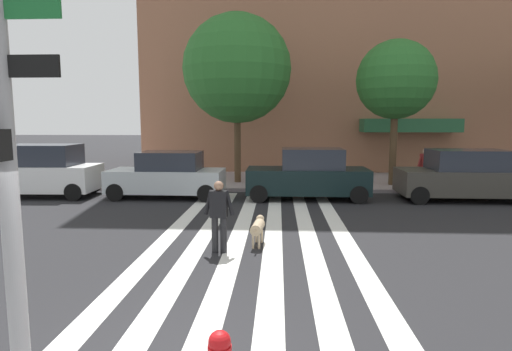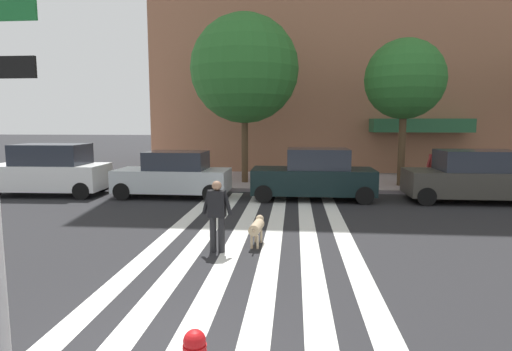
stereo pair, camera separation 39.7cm
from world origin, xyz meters
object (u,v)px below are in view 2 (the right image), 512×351
(pedestrian_bystander, at_px, (434,166))
(parked_car_near_curb, at_px, (49,171))
(parked_car_third_in_line, at_px, (314,176))
(street_tree_nearest, at_px, (245,69))
(pedestrian_dog_walker, at_px, (217,212))
(dog_on_leash, at_px, (257,227))
(parked_car_behind_first, at_px, (174,175))
(street_tree_middle, at_px, (405,80))
(parked_car_fourth_in_line, at_px, (472,177))

(pedestrian_bystander, bearing_deg, parked_car_near_curb, -170.91)
(parked_car_third_in_line, bearing_deg, street_tree_nearest, 131.78)
(street_tree_nearest, bearing_deg, parked_car_third_in_line, -48.22)
(pedestrian_dog_walker, bearing_deg, parked_car_third_in_line, 70.03)
(dog_on_leash, bearing_deg, street_tree_nearest, 98.38)
(parked_car_behind_first, xyz_separation_m, street_tree_middle, (9.37, 2.93, 3.87))
(street_tree_nearest, height_order, pedestrian_dog_walker, street_tree_nearest)
(parked_car_behind_first, xyz_separation_m, parked_car_fourth_in_line, (11.21, 0.00, 0.07))
(pedestrian_dog_walker, bearing_deg, parked_car_behind_first, 113.54)
(parked_car_third_in_line, relative_size, street_tree_middle, 0.73)
(street_tree_middle, xyz_separation_m, dog_on_leash, (-5.55, -9.11, -4.29))
(street_tree_nearest, bearing_deg, dog_on_leash, -81.62)
(parked_car_behind_first, height_order, parked_car_third_in_line, parked_car_third_in_line)
(parked_car_fourth_in_line, xyz_separation_m, pedestrian_dog_walker, (-8.24, -6.81, -0.01))
(parked_car_near_curb, bearing_deg, pedestrian_bystander, 9.09)
(parked_car_behind_first, height_order, parked_car_fourth_in_line, parked_car_fourth_in_line)
(street_tree_nearest, bearing_deg, parked_car_behind_first, -125.25)
(parked_car_third_in_line, height_order, street_tree_nearest, street_tree_nearest)
(pedestrian_bystander, bearing_deg, pedestrian_dog_walker, -129.42)
(street_tree_nearest, bearing_deg, pedestrian_dog_walker, -86.84)
(parked_car_behind_first, relative_size, parked_car_fourth_in_line, 0.97)
(street_tree_middle, xyz_separation_m, pedestrian_bystander, (1.27, -0.41, -3.66))
(parked_car_near_curb, distance_m, parked_car_behind_first, 5.11)
(parked_car_near_curb, height_order, pedestrian_dog_walker, parked_car_near_curb)
(parked_car_third_in_line, relative_size, pedestrian_dog_walker, 2.79)
(dog_on_leash, bearing_deg, parked_car_near_curb, 145.31)
(parked_car_near_curb, relative_size, pedestrian_dog_walker, 2.78)
(parked_car_behind_first, distance_m, dog_on_leash, 7.27)
(parked_car_third_in_line, distance_m, parked_car_fourth_in_line, 5.77)
(parked_car_fourth_in_line, bearing_deg, street_tree_nearest, 158.87)
(dog_on_leash, xyz_separation_m, pedestrian_bystander, (6.83, 8.70, 0.63))
(parked_car_fourth_in_line, xyz_separation_m, dog_on_leash, (-7.40, -6.17, -0.49))
(parked_car_third_in_line, relative_size, street_tree_nearest, 0.60)
(pedestrian_dog_walker, bearing_deg, parked_car_near_curb, 139.82)
(street_tree_nearest, height_order, pedestrian_bystander, street_tree_nearest)
(parked_car_behind_first, distance_m, pedestrian_dog_walker, 7.43)
(parked_car_near_curb, xyz_separation_m, street_tree_nearest, (7.51, 3.40, 4.31))
(parked_car_third_in_line, distance_m, pedestrian_dog_walker, 7.25)
(parked_car_behind_first, bearing_deg, dog_on_leash, -58.28)
(street_tree_middle, bearing_deg, pedestrian_dog_walker, -123.29)
(parked_car_fourth_in_line, bearing_deg, parked_car_near_curb, 179.99)
(parked_car_fourth_in_line, bearing_deg, pedestrian_dog_walker, -140.42)
(pedestrian_dog_walker, relative_size, pedestrian_bystander, 1.00)
(parked_car_near_curb, distance_m, dog_on_leash, 10.86)
(parked_car_fourth_in_line, xyz_separation_m, street_tree_nearest, (-8.81, 3.40, 4.37))
(street_tree_nearest, bearing_deg, parked_car_fourth_in_line, -21.13)
(pedestrian_dog_walker, bearing_deg, street_tree_middle, 56.71)
(parked_car_near_curb, xyz_separation_m, parked_car_fourth_in_line, (16.31, -0.00, -0.06))
(parked_car_third_in_line, bearing_deg, pedestrian_dog_walker, -109.97)
(parked_car_third_in_line, height_order, pedestrian_bystander, parked_car_third_in_line)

